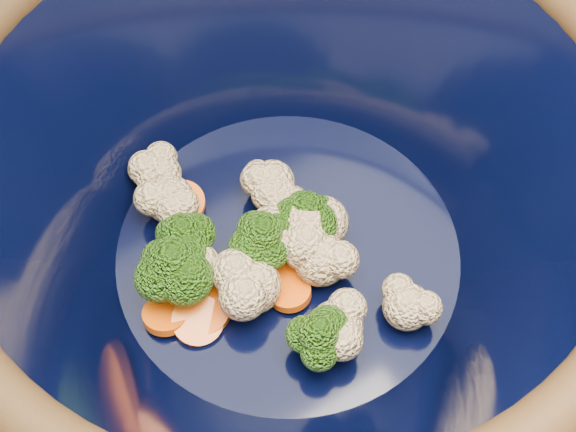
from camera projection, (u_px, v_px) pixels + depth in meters
The scene contains 2 objects.
mixing_bowl at pixel (288, 201), 0.46m from camera, with size 0.46×0.46×0.17m.
vegetable_pile at pixel (257, 251), 0.49m from camera, with size 0.15×0.19×0.05m.
Camera 1 is at (-0.11, -0.18, 1.38)m, focal length 50.00 mm.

